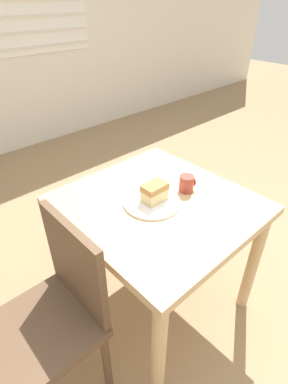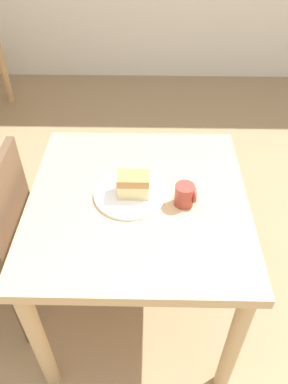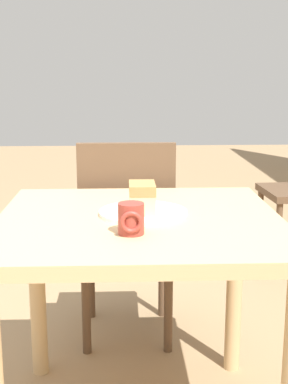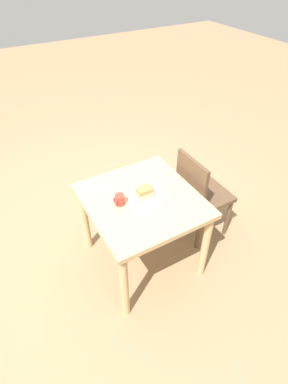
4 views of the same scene
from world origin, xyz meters
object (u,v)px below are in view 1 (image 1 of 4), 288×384
dining_table_near (157,221)px  plate (152,202)px  cake_slice (155,192)px  coffee_mug (187,183)px  chair_near_window (55,313)px

dining_table_near → plate: bearing=157.8°
cake_slice → coffee_mug: bearing=-11.0°
dining_table_near → chair_near_window: bearing=-176.7°
chair_near_window → coffee_mug: chair_near_window is taller
plate → cake_slice: cake_slice is taller
dining_table_near → plate: size_ratio=3.17×
plate → cake_slice: (0.01, -0.00, 0.05)m
chair_near_window → cake_slice: (0.58, 0.04, 0.29)m
cake_slice → chair_near_window: bearing=-175.8°
cake_slice → coffee_mug: cake_slice is taller
dining_table_near → coffee_mug: (0.17, -0.03, 0.16)m
dining_table_near → cake_slice: bearing=151.6°
chair_near_window → cake_slice: bearing=94.2°
plate → cake_slice: bearing=-14.0°
dining_table_near → coffee_mug: bearing=-9.1°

